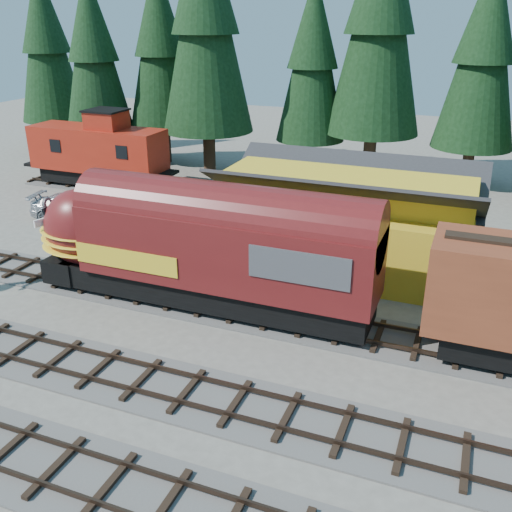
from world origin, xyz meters
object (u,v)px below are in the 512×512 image
at_px(pickup_truck_b, 74,208).
at_px(locomotive, 191,251).
at_px(depot, 346,211).
at_px(caboose, 99,152).
at_px(pickup_truck_a, 160,243).

bearing_deg(pickup_truck_b, locomotive, -129.75).
distance_m(depot, locomotive, 8.38).
height_order(caboose, pickup_truck_b, caboose).
height_order(locomotive, pickup_truck_a, locomotive).
distance_m(caboose, pickup_truck_b, 7.54).
height_order(locomotive, caboose, caboose).
bearing_deg(caboose, pickup_truck_b, -67.36).
bearing_deg(pickup_truck_a, locomotive, -128.81).
bearing_deg(caboose, depot, -20.46).
xyz_separation_m(pickup_truck_a, pickup_truck_b, (-7.94, 3.16, 0.02)).
xyz_separation_m(locomotive, pickup_truck_b, (-12.01, 7.25, -1.73)).
xyz_separation_m(depot, pickup_truck_b, (-17.28, 0.75, -2.17)).
bearing_deg(pickup_truck_b, depot, -101.12).
xyz_separation_m(caboose, pickup_truck_b, (2.82, -6.75, -1.83)).
bearing_deg(depot, pickup_truck_b, 177.53).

